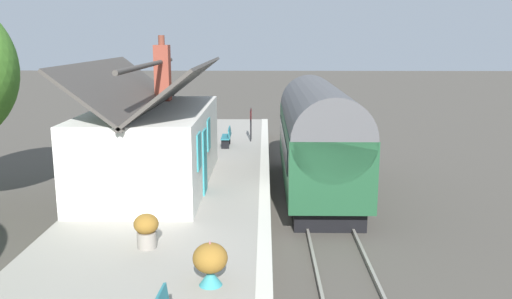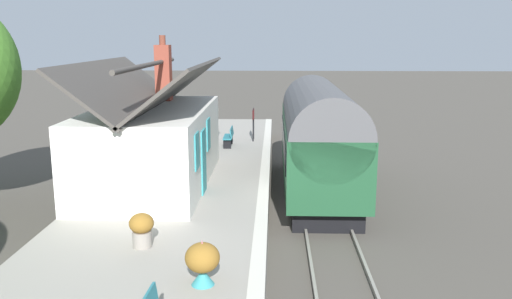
# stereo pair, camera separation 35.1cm
# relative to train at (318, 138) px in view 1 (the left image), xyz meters

# --- Properties ---
(ground_plane) EXTENTS (160.00, 160.00, 0.00)m
(ground_plane) POSITION_rel_train_xyz_m (-3.35, 0.90, -2.22)
(ground_plane) COLOR #4C473F
(platform) EXTENTS (32.00, 6.01, 0.99)m
(platform) POSITION_rel_train_xyz_m (-3.35, 4.90, -1.72)
(platform) COLOR gray
(platform) RESTS_ON ground
(platform_edge_coping) EXTENTS (32.00, 0.36, 0.02)m
(platform_edge_coping) POSITION_rel_train_xyz_m (-3.35, 2.08, -1.22)
(platform_edge_coping) COLOR beige
(platform_edge_coping) RESTS_ON platform
(rail_near) EXTENTS (52.00, 0.08, 0.14)m
(rail_near) POSITION_rel_train_xyz_m (-3.35, -0.72, -2.15)
(rail_near) COLOR gray
(rail_near) RESTS_ON ground
(rail_far) EXTENTS (52.00, 0.08, 0.14)m
(rail_far) POSITION_rel_train_xyz_m (-3.35, 0.72, -2.15)
(rail_far) COLOR gray
(rail_far) RESTS_ON ground
(train) EXTENTS (9.70, 2.73, 4.32)m
(train) POSITION_rel_train_xyz_m (0.00, 0.00, 0.00)
(train) COLOR black
(train) RESTS_ON ground
(station_building) EXTENTS (8.31, 4.07, 5.12)m
(station_building) POSITION_rel_train_xyz_m (-2.26, 5.97, 0.24)
(station_building) COLOR white
(station_building) RESTS_ON platform
(bench_platform_end) EXTENTS (1.41, 0.45, 0.88)m
(bench_platform_end) POSITION_rel_train_xyz_m (4.27, 3.84, -0.75)
(bench_platform_end) COLOR #26727F
(bench_platform_end) RESTS_ON platform
(planter_by_door) EXTENTS (0.46, 0.46, 0.78)m
(planter_by_door) POSITION_rel_train_xyz_m (3.90, 6.64, -0.82)
(planter_by_door) COLOR #9E5138
(planter_by_door) RESTS_ON platform
(planter_corner_building) EXTENTS (0.73, 0.73, 1.00)m
(planter_corner_building) POSITION_rel_train_xyz_m (-10.03, 3.20, -0.71)
(planter_corner_building) COLOR teal
(planter_corner_building) RESTS_ON platform
(planter_bench_right) EXTENTS (0.61, 0.61, 0.86)m
(planter_bench_right) POSITION_rel_train_xyz_m (-8.05, 4.96, -0.75)
(planter_bench_right) COLOR gray
(planter_bench_right) RESTS_ON platform
(station_sign_board) EXTENTS (0.96, 0.06, 1.57)m
(station_sign_board) POSITION_rel_train_xyz_m (5.79, 2.77, -0.04)
(station_sign_board) COLOR black
(station_sign_board) RESTS_ON platform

